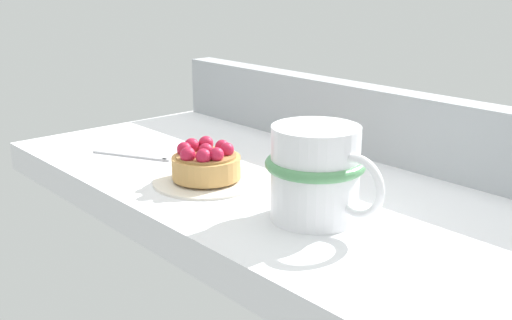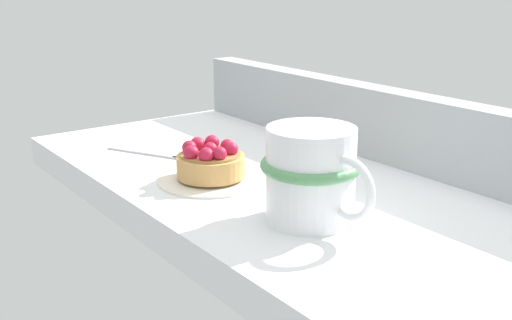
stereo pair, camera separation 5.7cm
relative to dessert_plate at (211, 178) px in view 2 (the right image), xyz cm
name	(u,v)px [view 2 (the right image)]	position (x,y,z in cm)	size (l,w,h in cm)	color
ground_plane	(293,199)	(7.23, 7.74, -2.43)	(85.62, 39.03, 4.25)	white
window_rail_back	(389,125)	(7.23, 25.20, 4.74)	(83.91, 4.12, 10.08)	#9EA3A8
dessert_plate	(211,178)	(0.00, 0.00, 0.00)	(13.74, 13.74, 0.65)	silver
raspberry_tart	(210,161)	(-0.05, -0.04, 2.29)	(8.74, 8.74, 4.70)	tan
coffee_mug	(312,174)	(17.53, 1.50, 4.97)	(14.50, 10.77, 10.30)	white
dessert_fork	(158,154)	(-13.95, -0.22, 0.00)	(16.19, 9.34, 0.60)	#B7B7BC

